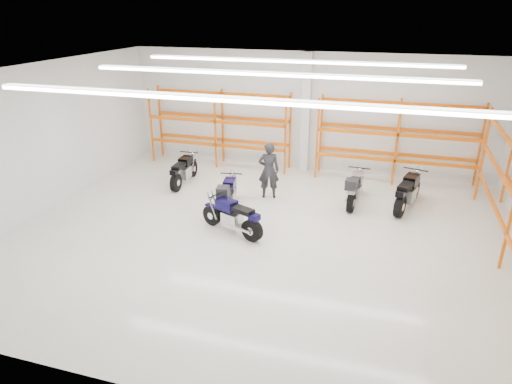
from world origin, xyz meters
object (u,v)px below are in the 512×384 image
(motorcycle_main, at_px, (234,218))
(motorcycle_back_a, at_px, (183,172))
(standing_man, at_px, (269,170))
(motorcycle_back_b, at_px, (228,196))
(structural_column, at_px, (306,113))
(motorcycle_back_d, at_px, (407,193))
(motorcycle_back_c, at_px, (355,189))

(motorcycle_main, xyz_separation_m, motorcycle_back_a, (-3.03, 3.12, -0.01))
(motorcycle_back_a, height_order, standing_man, standing_man)
(motorcycle_back_b, bearing_deg, structural_column, 72.09)
(motorcycle_main, distance_m, motorcycle_back_a, 4.34)
(motorcycle_main, height_order, motorcycle_back_d, motorcycle_back_d)
(motorcycle_main, height_order, motorcycle_back_c, motorcycle_back_c)
(motorcycle_back_c, bearing_deg, motorcycle_back_a, 179.20)
(motorcycle_back_c, height_order, standing_man, standing_man)
(motorcycle_back_a, height_order, motorcycle_back_d, motorcycle_back_d)
(motorcycle_main, relative_size, motorcycle_back_a, 0.96)
(motorcycle_main, distance_m, motorcycle_back_c, 4.31)
(motorcycle_back_c, distance_m, structural_column, 4.06)
(motorcycle_main, bearing_deg, motorcycle_back_c, 44.79)
(motorcycle_back_b, bearing_deg, standing_man, 59.25)
(motorcycle_back_a, xyz_separation_m, structural_column, (3.85, 2.85, 1.75))
(motorcycle_back_c, distance_m, motorcycle_back_d, 1.64)
(motorcycle_main, height_order, standing_man, standing_man)
(motorcycle_back_a, bearing_deg, motorcycle_main, -45.86)
(motorcycle_back_d, bearing_deg, motorcycle_main, -145.59)
(standing_man, relative_size, structural_column, 0.43)
(motorcycle_back_b, height_order, motorcycle_back_c, motorcycle_back_c)
(motorcycle_back_c, relative_size, standing_man, 1.17)
(motorcycle_back_c, xyz_separation_m, motorcycle_back_d, (1.63, 0.17, -0.01))
(motorcycle_back_c, bearing_deg, motorcycle_back_b, -155.69)
(motorcycle_main, distance_m, structural_column, 6.28)
(motorcycle_back_a, height_order, motorcycle_back_b, motorcycle_back_b)
(motorcycle_main, xyz_separation_m, motorcycle_back_d, (4.68, 3.21, 0.04))
(motorcycle_back_d, relative_size, structural_column, 0.51)
(motorcycle_back_b, height_order, standing_man, standing_man)
(motorcycle_main, xyz_separation_m, motorcycle_back_c, (3.06, 3.03, 0.05))
(motorcycle_back_a, distance_m, motorcycle_back_c, 6.08)
(motorcycle_back_a, distance_m, standing_man, 3.30)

